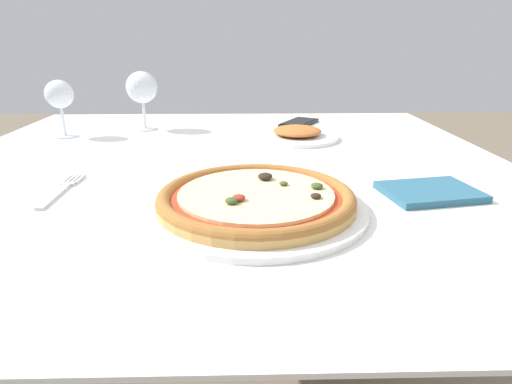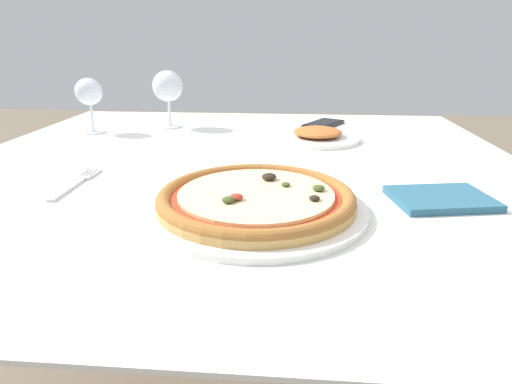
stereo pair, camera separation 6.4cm
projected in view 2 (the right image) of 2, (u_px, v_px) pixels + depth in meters
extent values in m
cube|color=brown|center=(238.00, 173.00, 0.91)|extent=(1.10, 1.09, 0.04)
cube|color=silver|center=(238.00, 164.00, 0.90)|extent=(1.20, 1.19, 0.01)
cylinder|color=brown|center=(120.00, 227.00, 1.53)|extent=(0.06, 0.06, 0.70)
cylinder|color=brown|center=(401.00, 237.00, 1.45)|extent=(0.06, 0.06, 0.70)
cylinder|color=white|center=(256.00, 207.00, 0.65)|extent=(0.34, 0.34, 0.01)
cylinder|color=tan|center=(256.00, 201.00, 0.64)|extent=(0.30, 0.30, 0.01)
torus|color=#A3662D|center=(256.00, 197.00, 0.64)|extent=(0.30, 0.30, 0.02)
cylinder|color=#BC381E|center=(256.00, 196.00, 0.64)|extent=(0.25, 0.25, 0.00)
cylinder|color=beige|center=(256.00, 194.00, 0.64)|extent=(0.23, 0.23, 0.00)
ellipsoid|color=#2D2319|center=(314.00, 198.00, 0.61)|extent=(0.02, 0.02, 0.01)
ellipsoid|color=#2D2319|center=(269.00, 177.00, 0.69)|extent=(0.02, 0.02, 0.01)
ellipsoid|color=#425123|center=(319.00, 188.00, 0.64)|extent=(0.02, 0.02, 0.01)
ellipsoid|color=#425123|center=(228.00, 200.00, 0.60)|extent=(0.02, 0.02, 0.01)
ellipsoid|color=#A83323|center=(236.00, 197.00, 0.61)|extent=(0.02, 0.02, 0.01)
ellipsoid|color=#425123|center=(286.00, 184.00, 0.66)|extent=(0.01, 0.01, 0.01)
ellipsoid|color=#425123|center=(234.00, 198.00, 0.61)|extent=(0.01, 0.01, 0.01)
cube|color=silver|center=(67.00, 189.00, 0.73)|extent=(0.01, 0.11, 0.00)
cube|color=silver|center=(83.00, 178.00, 0.79)|extent=(0.02, 0.01, 0.00)
cube|color=silver|center=(84.00, 173.00, 0.82)|extent=(0.00, 0.05, 0.00)
cube|color=silver|center=(88.00, 173.00, 0.82)|extent=(0.00, 0.05, 0.00)
cube|color=silver|center=(92.00, 173.00, 0.82)|extent=(0.00, 0.05, 0.00)
cube|color=silver|center=(96.00, 173.00, 0.82)|extent=(0.00, 0.05, 0.00)
cylinder|color=silver|center=(94.00, 132.00, 1.17)|extent=(0.06, 0.06, 0.00)
cylinder|color=silver|center=(92.00, 117.00, 1.16)|extent=(0.01, 0.01, 0.08)
sphere|color=silver|center=(89.00, 92.00, 1.13)|extent=(0.07, 0.07, 0.07)
cylinder|color=silver|center=(170.00, 127.00, 1.24)|extent=(0.07, 0.07, 0.00)
cylinder|color=silver|center=(169.00, 113.00, 1.22)|extent=(0.01, 0.01, 0.08)
sphere|color=silver|center=(168.00, 86.00, 1.20)|extent=(0.09, 0.09, 0.09)
cube|color=black|center=(323.00, 124.00, 1.26)|extent=(0.13, 0.16, 0.01)
cube|color=black|center=(323.00, 122.00, 1.26)|extent=(0.12, 0.14, 0.00)
cylinder|color=white|center=(317.00, 138.00, 1.08)|extent=(0.21, 0.21, 0.01)
ellipsoid|color=#BC662D|center=(318.00, 132.00, 1.08)|extent=(0.12, 0.12, 0.02)
cube|color=#2D607A|center=(441.00, 199.00, 0.68)|extent=(0.17, 0.13, 0.01)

